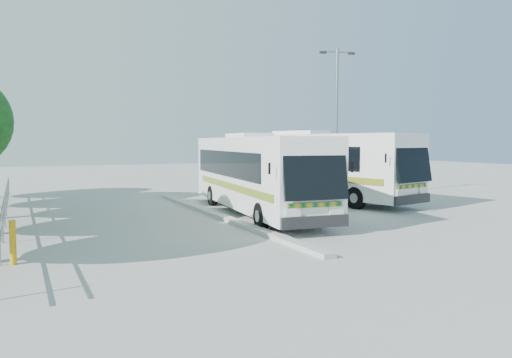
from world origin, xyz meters
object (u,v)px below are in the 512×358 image
coach_adjacent (313,164)px  lamppost (336,116)px  bollard (13,242)px  coach_main (256,172)px

coach_adjacent → lamppost: bearing=-3.9°
coach_adjacent → bollard: bearing=-161.0°
lamppost → coach_adjacent: bearing=-156.9°
coach_main → bollard: bearing=-143.6°
lamppost → bollard: (-15.80, -8.95, -3.87)m
coach_adjacent → lamppost: size_ratio=1.56×
coach_main → lamppost: bearing=35.6°
lamppost → bollard: lamppost is taller
bollard → lamppost: bearing=29.5°
coach_main → lamppost: size_ratio=1.47×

